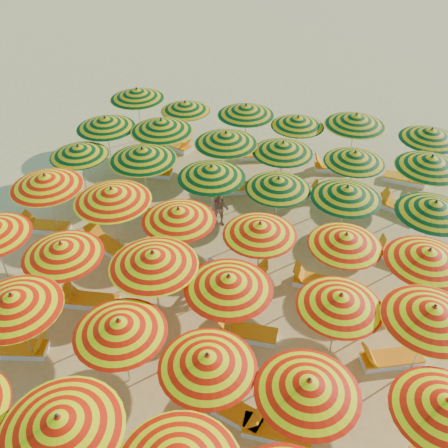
{
  "coord_description": "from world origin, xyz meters",
  "views": [
    {
      "loc": [
        3.64,
        -11.86,
        11.67
      ],
      "look_at": [
        0.0,
        0.5,
        1.6
      ],
      "focal_mm": 40.0,
      "sensor_mm": 36.0,
      "label": 1
    }
  ],
  "objects_px": {
    "umbrella_33": "(283,147)",
    "umbrella_36": "(137,94)",
    "umbrella_15": "(229,282)",
    "umbrella_25": "(143,154)",
    "umbrella_22": "(346,240)",
    "lounger_14": "(318,282)",
    "umbrella_18": "(46,181)",
    "lounger_9": "(390,359)",
    "umbrella_19": "(112,195)",
    "umbrella_30": "(105,123)",
    "lounger_11": "(106,244)",
    "umbrella_27": "(278,183)",
    "lounger_23": "(333,167)",
    "lounger_5": "(279,431)",
    "lounger_18": "(237,188)",
    "umbrella_28": "(347,192)",
    "umbrella_39": "(298,121)",
    "umbrella_8": "(119,327)",
    "umbrella_37": "(185,106)",
    "umbrella_34": "(355,157)",
    "lounger_7": "(91,301)",
    "umbrella_16": "(340,301)",
    "umbrella_17": "(433,313)",
    "lounger_19": "(332,199)",
    "umbrella_10": "(308,386)",
    "umbrella_21": "(260,229)",
    "umbrella_20": "(179,215)",
    "lounger_4": "(233,411)",
    "umbrella_9": "(207,361)",
    "umbrella_23": "(428,256)",
    "umbrella_38": "(246,110)",
    "umbrella_11": "(446,406)",
    "umbrella_41": "(431,134)",
    "umbrella_7": "(13,301)",
    "lounger_10": "(45,227)",
    "umbrella_14": "(153,259)",
    "umbrella_29": "(435,208)",
    "lounger_12": "(196,270)",
    "beachgoer_a": "(210,278)",
    "beachgoer_b": "(220,209)",
    "umbrella_24": "(79,151)",
    "lounger_3": "(19,349)",
    "lounger_15": "(428,309)",
    "lounger_20": "(401,209)",
    "lounger_16": "(401,257)",
    "lounger_22": "(256,155)",
    "umbrella_26": "(211,172)",
    "umbrella_31": "(161,125)",
    "umbrella_35": "(431,162)"
  },
  "relations": [
    {
      "from": "umbrella_36",
      "to": "umbrella_7",
      "type": "bearing_deg",
      "value": -79.77
    },
    {
      "from": "umbrella_34",
      "to": "umbrella_17",
      "type": "bearing_deg",
      "value": -71.63
    },
    {
      "from": "umbrella_10",
      "to": "umbrella_21",
      "type": "relative_size",
      "value": 1.08
    },
    {
      "from": "umbrella_37",
      "to": "lounger_5",
      "type": "xyz_separation_m",
      "value": [
        7.03,
        -12.93,
        -1.92
      ]
    },
    {
      "from": "umbrella_18",
      "to": "lounger_9",
      "type": "relative_size",
      "value": 1.45
    },
    {
      "from": "umbrella_16",
      "to": "lounger_9",
      "type": "height_order",
      "value": "umbrella_16"
    },
    {
      "from": "umbrella_8",
      "to": "umbrella_37",
      "type": "height_order",
      "value": "umbrella_8"
    },
    {
      "from": "lounger_19",
      "to": "umbrella_11",
      "type": "bearing_deg",
      "value": 120.87
    },
    {
      "from": "umbrella_22",
      "to": "umbrella_25",
      "type": "height_order",
      "value": "umbrella_25"
    },
    {
      "from": "umbrella_24",
      "to": "umbrella_25",
      "type": "height_order",
      "value": "umbrella_25"
    },
    {
      "from": "umbrella_34",
      "to": "lounger_7",
      "type": "distance_m",
      "value": 10.79
    },
    {
      "from": "umbrella_20",
      "to": "lounger_4",
      "type": "xyz_separation_m",
      "value": [
        3.17,
        -4.86,
        -2.06
      ]
    },
    {
      "from": "umbrella_26",
      "to": "umbrella_31",
      "type": "height_order",
      "value": "umbrella_31"
    },
    {
      "from": "umbrella_33",
      "to": "umbrella_21",
      "type": "bearing_deg",
      "value": -86.76
    },
    {
      "from": "umbrella_11",
      "to": "umbrella_41",
      "type": "height_order",
      "value": "umbrella_41"
    },
    {
      "from": "umbrella_27",
      "to": "lounger_23",
      "type": "xyz_separation_m",
      "value": [
        1.59,
        4.98,
        -1.99
      ]
    },
    {
      "from": "umbrella_7",
      "to": "umbrella_30",
      "type": "distance_m",
      "value": 10.06
    },
    {
      "from": "umbrella_22",
      "to": "lounger_14",
      "type": "relative_size",
      "value": 1.43
    },
    {
      "from": "umbrella_28",
      "to": "umbrella_23",
      "type": "bearing_deg",
      "value": -45.91
    },
    {
      "from": "umbrella_39",
      "to": "lounger_4",
      "type": "distance_m",
      "value": 12.74
    },
    {
      "from": "umbrella_28",
      "to": "lounger_7",
      "type": "xyz_separation_m",
      "value": [
        -7.13,
        -5.2,
        -2.07
      ]
    },
    {
      "from": "umbrella_14",
      "to": "umbrella_19",
      "type": "xyz_separation_m",
      "value": [
        -2.5,
        2.49,
        0.03
      ]
    },
    {
      "from": "umbrella_19",
      "to": "umbrella_38",
      "type": "relative_size",
      "value": 1.01
    },
    {
      "from": "beachgoer_a",
      "to": "umbrella_10",
      "type": "bearing_deg",
      "value": -12.23
    },
    {
      "from": "umbrella_15",
      "to": "umbrella_25",
      "type": "distance_m",
      "value": 7.33
    },
    {
      "from": "umbrella_29",
      "to": "lounger_12",
      "type": "height_order",
      "value": "umbrella_29"
    },
    {
      "from": "umbrella_23",
      "to": "lounger_7",
      "type": "height_order",
      "value": "umbrella_23"
    },
    {
      "from": "lounger_14",
      "to": "lounger_20",
      "type": "relative_size",
      "value": 0.96
    },
    {
      "from": "umbrella_33",
      "to": "umbrella_36",
      "type": "distance_m",
      "value": 7.84
    },
    {
      "from": "umbrella_36",
      "to": "lounger_11",
      "type": "xyz_separation_m",
      "value": [
        2.04,
        -7.8,
        -2.18
      ]
    },
    {
      "from": "umbrella_30",
      "to": "umbrella_34",
      "type": "distance_m",
      "value": 10.15
    },
    {
      "from": "umbrella_16",
      "to": "umbrella_38",
      "type": "relative_size",
      "value": 0.94
    },
    {
      "from": "umbrella_16",
      "to": "lounger_4",
      "type": "xyz_separation_m",
      "value": [
        -2.13,
        -2.65,
        -1.98
      ]
    },
    {
      "from": "lounger_16",
      "to": "umbrella_16",
      "type": "bearing_deg",
      "value": 81.76
    },
    {
      "from": "umbrella_28",
      "to": "umbrella_39",
      "type": "height_order",
      "value": "umbrella_28"
    },
    {
      "from": "lounger_3",
      "to": "umbrella_21",
      "type": "bearing_deg",
      "value": 25.01
    },
    {
      "from": "lounger_5",
      "to": "lounger_15",
      "type": "distance_m",
      "value": 6.36
    },
    {
      "from": "umbrella_34",
      "to": "umbrella_19",
      "type": "bearing_deg",
      "value": -145.17
    },
    {
      "from": "umbrella_11",
      "to": "beachgoer_b",
      "type": "height_order",
      "value": "umbrella_11"
    },
    {
      "from": "umbrella_29",
      "to": "lounger_22",
      "type": "xyz_separation_m",
      "value": [
        -7.05,
        5.19,
        -2.12
      ]
    },
    {
      "from": "umbrella_36",
      "to": "lounger_19",
      "type": "height_order",
      "value": "umbrella_36"
    },
    {
      "from": "umbrella_8",
      "to": "lounger_19",
      "type": "distance_m",
      "value": 11.01
    },
    {
      "from": "umbrella_28",
      "to": "lounger_14",
      "type": "xyz_separation_m",
      "value": [
        -0.39,
        -2.37,
        -2.07
      ]
    },
    {
      "from": "lounger_5",
      "to": "lounger_18",
      "type": "height_order",
      "value": "same"
    },
    {
      "from": "umbrella_9",
      "to": "umbrella_17",
      "type": "bearing_deg",
      "value": 29.77
    },
    {
      "from": "umbrella_19",
      "to": "umbrella_30",
      "type": "xyz_separation_m",
      "value": [
        -2.72,
        4.84,
        -0.11
      ]
    },
    {
      "from": "lounger_4",
      "to": "umbrella_18",
      "type": "bearing_deg",
      "value": 162.03
    },
    {
      "from": "umbrella_18",
      "to": "lounger_10",
      "type": "height_order",
      "value": "umbrella_18"
    },
    {
      "from": "umbrella_30",
      "to": "lounger_14",
      "type": "distance_m",
      "value": 10.95
    },
    {
      "from": "umbrella_35",
      "to": "lounger_4",
      "type": "bearing_deg",
      "value": -113.91
    }
  ]
}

